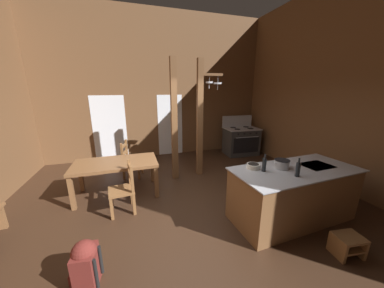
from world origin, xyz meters
name	(u,v)px	position (x,y,z in m)	size (l,w,h in m)	color
ground_plane	(189,210)	(0.00, 0.00, -0.05)	(7.88, 7.68, 0.10)	#382316
wall_back	(158,87)	(0.00, 3.51, 2.29)	(7.88, 0.14, 4.59)	brown
wall_right	(348,86)	(3.61, 0.00, 2.29)	(0.14, 7.68, 4.59)	brown
glazed_door_back_left	(110,128)	(-1.59, 3.44, 1.02)	(1.00, 0.01, 2.05)	white
glazed_panel_back_right	(170,125)	(0.35, 3.44, 1.02)	(0.84, 0.01, 2.05)	white
kitchen_island	(292,194)	(1.65, -0.81, 0.47)	(2.21, 1.08, 0.93)	brown
stove_range	(241,141)	(2.71, 2.69, 0.48)	(1.17, 0.86, 1.32)	#303030
support_post_with_pot_rack	(201,116)	(0.77, 1.48, 1.56)	(0.64, 0.22, 2.94)	brown
support_post_center	(174,122)	(0.07, 1.44, 1.47)	(0.14, 0.14, 2.94)	brown
step_stool	(348,244)	(1.77, -1.73, 0.18)	(0.39, 0.33, 0.30)	brown
dining_table	(116,166)	(-1.32, 1.00, 0.65)	(1.70, 0.90, 0.74)	brown
ladderback_chair_near_window	(130,160)	(-1.03, 1.87, 0.45)	(0.54, 0.54, 0.95)	brown
ladderback_chair_by_post	(124,189)	(-1.16, 0.28, 0.45)	(0.48, 0.48, 0.95)	brown
backpack	(86,263)	(-1.56, -1.15, 0.31)	(0.33, 0.35, 0.60)	maroon
stockpot_on_counter	(282,164)	(1.43, -0.71, 1.01)	(0.31, 0.24, 0.15)	#A8AAB2
mixing_bowl_on_counter	(253,166)	(0.97, -0.58, 0.97)	(0.22, 0.22, 0.08)	silver
bottle_tall_on_counter	(298,169)	(1.43, -1.05, 1.05)	(0.07, 0.07, 0.30)	#1E2328
bottle_short_on_counter	(264,165)	(1.06, -0.74, 1.05)	(0.06, 0.06, 0.29)	#1E2328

